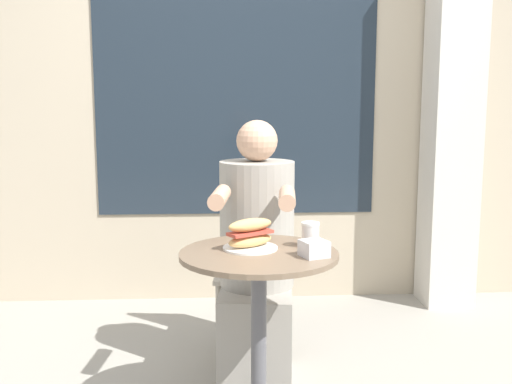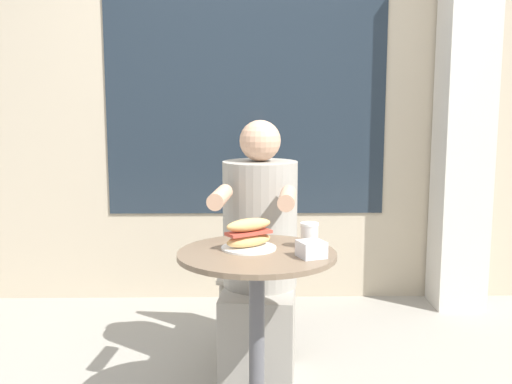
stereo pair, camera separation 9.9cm
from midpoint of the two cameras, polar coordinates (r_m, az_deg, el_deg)
name	(u,v)px [view 1 (the left image)]	position (r m, az deg, el deg)	size (l,w,h in m)	color
storefront_wall	(242,86)	(3.90, -2.07, 10.08)	(8.00, 0.09, 2.80)	#B7A88E
lattice_pillar	(452,117)	(3.95, 17.50, 6.79)	(0.30, 0.30, 2.40)	beige
cafe_table	(259,305)	(2.32, -0.98, -10.74)	(0.60, 0.60, 0.74)	brown
diner_chair	(255,253)	(3.12, -0.98, -5.82)	(0.42, 0.42, 0.87)	#ADA393
seated_diner	(257,270)	(2.78, -0.97, -7.43)	(0.40, 0.63, 1.22)	gray
sandwich_on_plate	(250,236)	(2.29, -1.79, -4.20)	(0.21, 0.21, 0.12)	white
drink_cup	(310,235)	(2.32, 3.99, -4.08)	(0.07, 0.07, 0.10)	silver
napkin_box	(314,249)	(2.19, 4.26, -5.40)	(0.12, 0.12, 0.06)	silver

